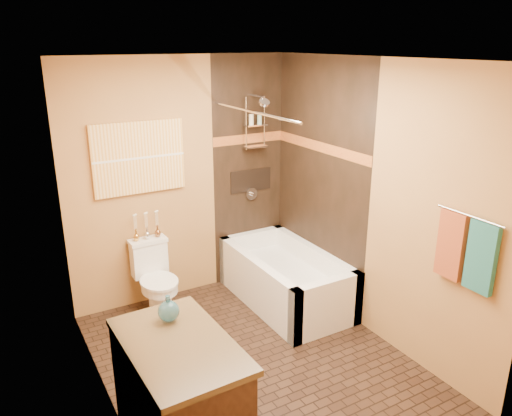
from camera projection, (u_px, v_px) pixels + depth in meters
floor at (255, 361)px, 4.29m from camera, size 3.00×3.00×0.00m
wall_left at (99, 257)px, 3.33m from camera, size 0.02×3.00×2.50m
wall_right at (371, 202)px, 4.46m from camera, size 0.02×3.00×2.50m
wall_back at (182, 181)px, 5.12m from camera, size 2.40×0.02×2.50m
wall_front at (394, 312)px, 2.66m from camera, size 2.40×0.02×2.50m
ceiling at (254, 59)px, 3.49m from camera, size 3.00×3.00×0.00m
alcove_tile_back at (249, 172)px, 5.48m from camera, size 0.85×0.01×2.50m
alcove_tile_right at (319, 183)px, 5.07m from camera, size 0.01×1.50×2.50m
mosaic_band_back at (249, 139)px, 5.35m from camera, size 0.85×0.01×0.10m
mosaic_band_right at (320, 147)px, 4.95m from camera, size 0.01×1.50×0.10m
alcove_niche at (251, 180)px, 5.52m from camera, size 0.50×0.01×0.25m
shower_fixtures at (255, 136)px, 5.27m from camera, size 0.24×0.33×1.16m
curtain_rod at (252, 111)px, 4.45m from camera, size 0.03×1.55×0.03m
towel_bar at (470, 216)px, 3.51m from camera, size 0.02×0.55×0.02m
towel_teal at (481, 257)px, 3.49m from camera, size 0.05×0.22×0.52m
towel_rust at (451, 245)px, 3.71m from camera, size 0.05×0.22×0.52m
sunset_painting at (139, 158)px, 4.80m from camera, size 0.90×0.04×0.70m
vanity_mirror at (125, 259)px, 2.71m from camera, size 0.01×1.00×0.90m
bathtub at (285, 282)px, 5.22m from camera, size 0.80×1.50×0.55m
toilet at (155, 278)px, 4.97m from camera, size 0.38×0.55×0.74m
vanity at (180, 402)px, 3.17m from camera, size 0.63×1.01×0.88m
teal_bottle at (168, 308)px, 3.24m from camera, size 0.15×0.15×0.22m
bud_vases at (146, 225)px, 4.94m from camera, size 0.28×0.06×0.27m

